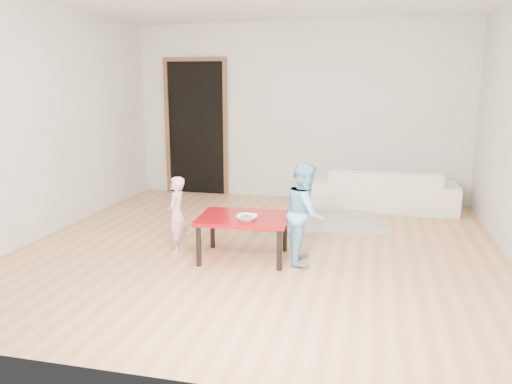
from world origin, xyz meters
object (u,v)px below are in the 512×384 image
(red_table, at_px, (244,237))
(child_pink, at_px, (176,215))
(child_blue, at_px, (305,213))
(basin, at_px, (262,221))
(sofa, at_px, (384,189))
(bowl, at_px, (247,218))

(red_table, xyz_separation_m, child_pink, (-0.72, 0.03, 0.18))
(child_pink, distance_m, child_blue, 1.33)
(child_blue, xyz_separation_m, basin, (-0.68, 1.10, -0.42))
(basin, bearing_deg, sofa, 41.13)
(bowl, xyz_separation_m, basin, (-0.14, 1.29, -0.39))
(sofa, bearing_deg, basin, 40.68)
(red_table, bearing_deg, bowl, -64.44)
(bowl, bearing_deg, red_table, 115.56)
(child_pink, bearing_deg, sofa, 133.83)
(sofa, relative_size, red_table, 2.22)
(sofa, height_order, basin, sofa)
(sofa, distance_m, red_table, 2.78)
(child_pink, bearing_deg, red_table, 82.53)
(red_table, relative_size, child_pink, 1.10)
(bowl, xyz_separation_m, child_blue, (0.54, 0.20, 0.03))
(bowl, relative_size, basin, 0.45)
(child_pink, relative_size, child_blue, 0.81)
(sofa, bearing_deg, child_pink, 48.12)
(basin, bearing_deg, red_table, -86.31)
(bowl, xyz_separation_m, child_pink, (-0.79, 0.18, -0.06))
(bowl, distance_m, basin, 1.36)
(child_pink, height_order, child_blue, child_blue)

